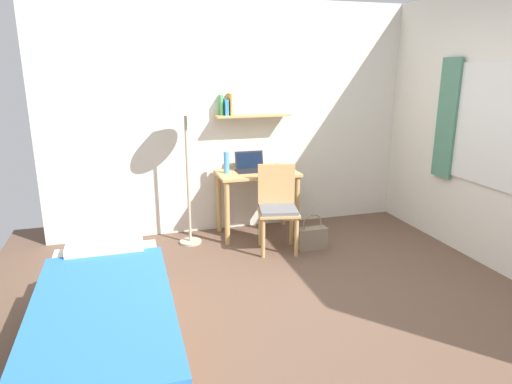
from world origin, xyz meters
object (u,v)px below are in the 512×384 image
Objects in this scene: desk at (257,185)px; laptop at (250,166)px; desk_chair at (277,205)px; water_bottle at (226,162)px; handbag at (312,237)px; book_stack at (278,167)px; standing_lamp at (185,111)px; bed at (105,328)px.

desk is 0.24m from laptop.
desk_chair is 3.74× the size of water_bottle.
handbag is (0.48, -0.70, -0.66)m from laptop.
desk_chair is at bearing -109.31° from book_stack.
standing_lamp reaches higher than handbag.
laptop is at bearing 170.05° from book_stack.
water_bottle is 1.24m from handbag.
standing_lamp is at bearing 66.44° from bed.
desk reaches higher than handbag.
book_stack is (0.31, -0.05, -0.02)m from laptop.
handbag is at bearing -40.28° from water_bottle.
book_stack reaches higher than handbag.
standing_lamp is (-0.86, 0.42, 0.95)m from desk_chair.
water_bottle is (0.45, 0.11, -0.59)m from standing_lamp.
bed is 8.59× the size of book_stack.
water_bottle is at bearing 14.14° from standing_lamp.
desk is 0.55× the size of standing_lamp.
water_bottle reaches higher than bed.
standing_lamp is at bearing -167.86° from laptop.
standing_lamp reaches higher than desk.
laptop is at bearing 52.82° from bed.
laptop reaches higher than desk.
book_stack reaches higher than bed.
desk is at bearing 98.82° from desk_chair.
bed is 8.46× the size of water_bottle.
desk is 3.82× the size of book_stack.
desk reaches higher than bed.
standing_lamp is 6.83× the size of water_bottle.
desk is 3.76× the size of water_bottle.
bed is at bearing -113.56° from standing_lamp.
handbag is (0.17, -0.64, -0.64)m from book_stack.
water_bottle is (-0.29, -0.05, 0.06)m from laptop.
laptop reaches higher than desk_chair.
standing_lamp is 6.93× the size of book_stack.
bed is 2.25× the size of desk.
bed is 2.27m from desk_chair.
laptop is at bearing 120.23° from desk.
desk_chair is 0.77m from water_bottle.
desk is 0.86m from handbag.
book_stack is (1.05, 0.10, -0.68)m from standing_lamp.
laptop is 0.85× the size of handbag.
laptop is at bearing 124.61° from handbag.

